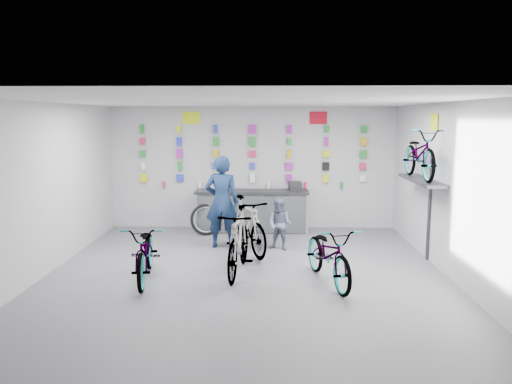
{
  "coord_description": "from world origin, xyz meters",
  "views": [
    {
      "loc": [
        0.38,
        -8.26,
        2.74
      ],
      "look_at": [
        0.15,
        1.4,
        1.29
      ],
      "focal_mm": 35.0,
      "sensor_mm": 36.0,
      "label": 1
    }
  ],
  "objects_px": {
    "clerk": "(222,202)",
    "customer": "(280,224)",
    "bike_service": "(247,225)",
    "bike_center": "(239,242)",
    "bike_left": "(146,251)",
    "bike_right": "(329,254)",
    "counter": "(252,212)"
  },
  "relations": [
    {
      "from": "customer",
      "to": "clerk",
      "type": "bearing_deg",
      "value": -164.52
    },
    {
      "from": "bike_left",
      "to": "bike_service",
      "type": "xyz_separation_m",
      "value": [
        1.63,
        1.75,
        0.08
      ]
    },
    {
      "from": "bike_right",
      "to": "bike_center",
      "type": "bearing_deg",
      "value": 150.29
    },
    {
      "from": "bike_center",
      "to": "bike_right",
      "type": "relative_size",
      "value": 1.04
    },
    {
      "from": "bike_center",
      "to": "clerk",
      "type": "xyz_separation_m",
      "value": [
        -0.45,
        1.85,
        0.39
      ]
    },
    {
      "from": "clerk",
      "to": "bike_left",
      "type": "bearing_deg",
      "value": 65.18
    },
    {
      "from": "bike_right",
      "to": "customer",
      "type": "height_order",
      "value": "customer"
    },
    {
      "from": "counter",
      "to": "bike_center",
      "type": "xyz_separation_m",
      "value": [
        -0.13,
        -3.35,
        0.1
      ]
    },
    {
      "from": "clerk",
      "to": "customer",
      "type": "distance_m",
      "value": 1.3
    },
    {
      "from": "clerk",
      "to": "customer",
      "type": "height_order",
      "value": "clerk"
    },
    {
      "from": "bike_service",
      "to": "customer",
      "type": "xyz_separation_m",
      "value": [
        0.68,
        0.24,
        -0.03
      ]
    },
    {
      "from": "bike_center",
      "to": "clerk",
      "type": "relative_size",
      "value": 1.01
    },
    {
      "from": "bike_left",
      "to": "bike_center",
      "type": "height_order",
      "value": "bike_center"
    },
    {
      "from": "counter",
      "to": "bike_center",
      "type": "distance_m",
      "value": 3.36
    },
    {
      "from": "bike_left",
      "to": "customer",
      "type": "bearing_deg",
      "value": 33.03
    },
    {
      "from": "clerk",
      "to": "customer",
      "type": "relative_size",
      "value": 1.81
    },
    {
      "from": "bike_left",
      "to": "bike_right",
      "type": "xyz_separation_m",
      "value": [
        3.07,
        -0.1,
        0.0
      ]
    },
    {
      "from": "bike_left",
      "to": "bike_center",
      "type": "bearing_deg",
      "value": 4.25
    },
    {
      "from": "bike_service",
      "to": "clerk",
      "type": "relative_size",
      "value": 0.97
    },
    {
      "from": "bike_center",
      "to": "clerk",
      "type": "height_order",
      "value": "clerk"
    },
    {
      "from": "bike_service",
      "to": "clerk",
      "type": "height_order",
      "value": "clerk"
    },
    {
      "from": "bike_service",
      "to": "clerk",
      "type": "xyz_separation_m",
      "value": [
        -0.53,
        0.43,
        0.4
      ]
    },
    {
      "from": "bike_left",
      "to": "bike_center",
      "type": "relative_size",
      "value": 0.96
    },
    {
      "from": "bike_service",
      "to": "customer",
      "type": "distance_m",
      "value": 0.72
    },
    {
      "from": "bike_center",
      "to": "bike_right",
      "type": "bearing_deg",
      "value": -9.35
    },
    {
      "from": "bike_service",
      "to": "bike_center",
      "type": "bearing_deg",
      "value": -118.69
    },
    {
      "from": "bike_center",
      "to": "customer",
      "type": "distance_m",
      "value": 1.83
    },
    {
      "from": "bike_right",
      "to": "clerk",
      "type": "xyz_separation_m",
      "value": [
        -1.98,
        2.27,
        0.48
      ]
    },
    {
      "from": "bike_left",
      "to": "bike_right",
      "type": "relative_size",
      "value": 0.99
    },
    {
      "from": "bike_center",
      "to": "customer",
      "type": "height_order",
      "value": "bike_center"
    },
    {
      "from": "counter",
      "to": "bike_right",
      "type": "xyz_separation_m",
      "value": [
        1.4,
        -3.78,
        0.01
      ]
    },
    {
      "from": "bike_service",
      "to": "bike_left",
      "type": "bearing_deg",
      "value": -158.45
    }
  ]
}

